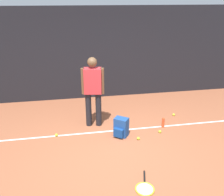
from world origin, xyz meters
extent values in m
plane|color=#9E5638|center=(0.00, 0.00, 0.00)|extent=(12.00, 12.00, 0.00)
cube|color=black|center=(0.00, 3.00, 1.36)|extent=(10.00, 0.10, 2.72)
cube|color=white|center=(0.00, 0.77, 0.00)|extent=(9.00, 0.05, 0.00)
cylinder|color=black|center=(-0.44, 1.16, 0.42)|extent=(0.14, 0.14, 0.85)
cylinder|color=black|center=(-0.20, 1.12, 0.42)|extent=(0.14, 0.14, 0.85)
cube|color=red|center=(-0.32, 1.14, 1.15)|extent=(0.43, 0.28, 0.60)
sphere|color=brown|center=(-0.32, 1.14, 1.59)|extent=(0.22, 0.22, 0.22)
cylinder|color=brown|center=(-0.54, 1.17, 1.14)|extent=(0.09, 0.09, 0.62)
cylinder|color=brown|center=(-0.10, 1.11, 1.14)|extent=(0.09, 0.09, 0.62)
cylinder|color=black|center=(0.35, -0.92, 0.01)|extent=(0.11, 0.30, 0.03)
torus|color=gold|center=(0.26, -1.21, 0.01)|extent=(0.40, 0.40, 0.02)
cylinder|color=#B2B2B2|center=(0.26, -1.21, 0.01)|extent=(0.34, 0.34, 0.00)
cube|color=#1E478C|center=(0.24, 0.53, 0.22)|extent=(0.36, 0.34, 0.44)
cube|color=navy|center=(0.15, 0.42, 0.14)|extent=(0.22, 0.20, 0.20)
sphere|color=#CCE033|center=(1.15, 0.49, 0.03)|extent=(0.07, 0.07, 0.07)
sphere|color=#CCE033|center=(1.82, 1.27, 0.03)|extent=(0.07, 0.07, 0.07)
sphere|color=#CCE033|center=(-1.22, 0.75, 0.03)|extent=(0.07, 0.07, 0.07)
sphere|color=#CCE033|center=(0.57, 0.29, 0.03)|extent=(0.07, 0.07, 0.07)
cylinder|color=#D84C26|center=(1.32, 0.74, 0.12)|extent=(0.07, 0.07, 0.23)
camera|label=1|loc=(-0.82, -4.23, 2.95)|focal=39.47mm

